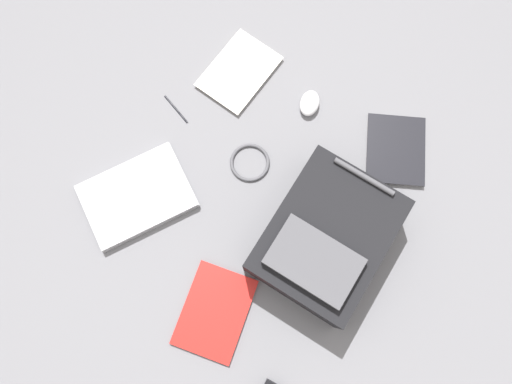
# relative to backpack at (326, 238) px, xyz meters

# --- Properties ---
(ground_plane) EXTENTS (3.43, 3.43, 0.00)m
(ground_plane) POSITION_rel_backpack_xyz_m (-0.24, -0.02, -0.09)
(ground_plane) COLOR slate
(backpack) EXTENTS (0.37, 0.46, 0.21)m
(backpack) POSITION_rel_backpack_xyz_m (0.00, 0.00, 0.00)
(backpack) COLOR black
(backpack) RESTS_ON ground_plane
(laptop) EXTENTS (0.37, 0.42, 0.03)m
(laptop) POSITION_rel_backpack_xyz_m (-0.58, -0.25, -0.08)
(laptop) COLOR #929296
(laptop) RESTS_ON ground_plane
(book_comic) EXTENTS (0.20, 0.28, 0.02)m
(book_comic) POSITION_rel_backpack_xyz_m (-0.59, 0.32, -0.09)
(book_comic) COLOR silver
(book_comic) RESTS_ON ground_plane
(book_blue) EXTENTS (0.27, 0.32, 0.01)m
(book_blue) POSITION_rel_backpack_xyz_m (-0.14, -0.39, -0.09)
(book_blue) COLOR silver
(book_blue) RESTS_ON ground_plane
(book_manual) EXTENTS (0.30, 0.31, 0.02)m
(book_manual) POSITION_rel_backpack_xyz_m (0.02, 0.41, -0.08)
(book_manual) COLOR silver
(book_manual) RESTS_ON ground_plane
(computer_mouse) EXTENTS (0.10, 0.11, 0.04)m
(computer_mouse) POSITION_rel_backpack_xyz_m (-0.31, 0.37, -0.07)
(computer_mouse) COLOR silver
(computer_mouse) RESTS_ON ground_plane
(cable_coil) EXTENTS (0.14, 0.14, 0.01)m
(cable_coil) POSITION_rel_backpack_xyz_m (-0.35, 0.07, -0.09)
(cable_coil) COLOR #4C4C51
(cable_coil) RESTS_ON ground_plane
(pen_black) EXTENTS (0.13, 0.04, 0.01)m
(pen_black) POSITION_rel_backpack_xyz_m (-0.68, 0.07, -0.09)
(pen_black) COLOR black
(pen_black) RESTS_ON ground_plane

